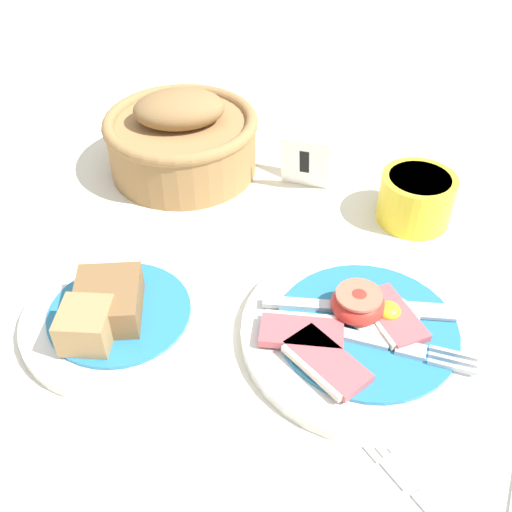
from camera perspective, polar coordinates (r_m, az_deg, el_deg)
The scene contains 7 objects.
ground_plane at distance 0.61m, azimuth 3.01°, elevation -5.03°, with size 3.00×3.00×0.00m, color beige.
breakfast_plate at distance 0.58m, azimuth 10.24°, elevation -6.89°, with size 0.24×0.24×0.04m.
bread_plate at distance 0.60m, azimuth -13.28°, elevation -5.46°, with size 0.19×0.19×0.05m.
sugar_cup at distance 0.72m, azimuth 15.01°, elevation 5.45°, with size 0.09×0.09×0.06m.
bread_basket at distance 0.78m, azimuth -7.08°, elevation 11.09°, with size 0.20×0.20×0.11m.
number_card at distance 0.76m, azimuth 4.85°, elevation 9.23°, with size 0.06×0.05×0.07m.
fork_on_cloth at distance 0.50m, azimuth 16.57°, elevation -22.17°, with size 0.14×0.15×0.01m.
Camera 1 is at (0.03, -0.42, 0.44)m, focal length 42.00 mm.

